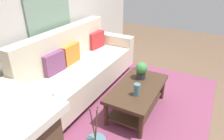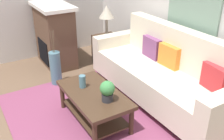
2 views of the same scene
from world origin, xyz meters
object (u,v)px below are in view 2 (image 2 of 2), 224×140
object	(u,v)px
floor_vase	(56,68)
framed_painting	(193,3)
throw_pillow_crimson	(215,78)
tabletop_vase	(82,81)
coffee_table	(94,100)
throw_pillow_plum	(152,47)
potted_plant_tabletop	(107,90)
table_lamp	(107,13)
fireplace	(55,35)
couch	(162,73)
side_table	(107,50)
throw_pillow_orange	(170,56)

from	to	relation	value
floor_vase	framed_painting	world-z (taller)	framed_painting
throw_pillow_crimson	tabletop_vase	xyz separation A→B (m)	(-1.03, -1.28, -0.17)
tabletop_vase	coffee_table	bearing A→B (deg)	16.74
throw_pillow_plum	potted_plant_tabletop	size ratio (longest dim) A/B	1.37
tabletop_vase	floor_vase	xyz separation A→B (m)	(-1.02, -0.01, -0.23)
table_lamp	potted_plant_tabletop	bearing A→B (deg)	-29.91
fireplace	floor_vase	world-z (taller)	fireplace
table_lamp	framed_painting	xyz separation A→B (m)	(1.54, 0.49, 0.41)
couch	potted_plant_tabletop	xyz separation A→B (m)	(0.22, -1.04, 0.14)
coffee_table	floor_vase	distance (m)	1.23
side_table	throw_pillow_crimson	bearing A→B (deg)	3.75
throw_pillow_plum	table_lamp	distance (m)	1.20
floor_vase	framed_painting	xyz separation A→B (m)	(1.26, 1.63, 1.12)
tabletop_vase	floor_vase	bearing A→B (deg)	-179.23
framed_painting	potted_plant_tabletop	bearing A→B (deg)	-81.86
throw_pillow_crimson	throw_pillow_orange	bearing A→B (deg)	180.00
coffee_table	side_table	distance (m)	1.84
couch	fireplace	bearing A→B (deg)	-156.95
throw_pillow_crimson	side_table	size ratio (longest dim) A/B	0.64
tabletop_vase	framed_painting	size ratio (longest dim) A/B	0.18
throw_pillow_crimson	floor_vase	size ratio (longest dim) A/B	0.63
tabletop_vase	fireplace	world-z (taller)	fireplace
throw_pillow_plum	tabletop_vase	size ratio (longest dim) A/B	2.14
tabletop_vase	table_lamp	world-z (taller)	table_lamp
throw_pillow_crimson	coffee_table	size ratio (longest dim) A/B	0.33
side_table	framed_painting	xyz separation A→B (m)	(1.54, 0.49, 1.12)
throw_pillow_orange	side_table	xyz separation A→B (m)	(-1.54, -0.15, -0.40)
framed_painting	floor_vase	bearing A→B (deg)	-127.71
potted_plant_tabletop	side_table	world-z (taller)	potted_plant_tabletop
couch	tabletop_vase	world-z (taller)	couch
coffee_table	fireplace	xyz separation A→B (m)	(-2.00, 0.23, 0.27)
coffee_table	tabletop_vase	xyz separation A→B (m)	(-0.20, -0.06, 0.20)
throw_pillow_orange	fireplace	world-z (taller)	fireplace
tabletop_vase	potted_plant_tabletop	world-z (taller)	potted_plant_tabletop
table_lamp	floor_vase	size ratio (longest dim) A/B	1.00
fireplace	framed_painting	distance (m)	2.57
coffee_table	potted_plant_tabletop	xyz separation A→B (m)	(0.25, 0.05, 0.26)
tabletop_vase	side_table	size ratio (longest dim) A/B	0.30
side_table	table_lamp	size ratio (longest dim) A/B	0.98
couch	throw_pillow_crimson	bearing A→B (deg)	8.91
side_table	fireplace	distance (m)	1.02
throw_pillow_plum	coffee_table	size ratio (longest dim) A/B	0.33
couch	coffee_table	bearing A→B (deg)	-92.00
side_table	coffee_table	bearing A→B (deg)	-35.30
throw_pillow_orange	throw_pillow_crimson	world-z (taller)	same
coffee_table	table_lamp	distance (m)	1.96
tabletop_vase	side_table	world-z (taller)	tabletop_vase
couch	potted_plant_tabletop	bearing A→B (deg)	-78.31
throw_pillow_orange	throw_pillow_crimson	xyz separation A→B (m)	(0.79, 0.00, 0.00)
throw_pillow_orange	floor_vase	bearing A→B (deg)	-134.35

